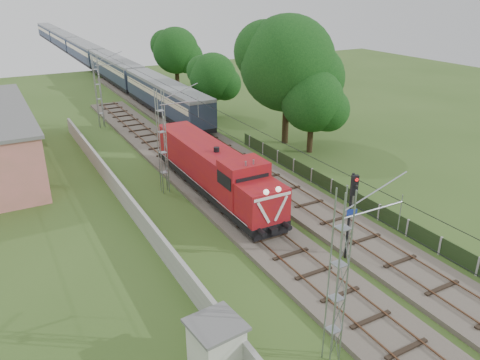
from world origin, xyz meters
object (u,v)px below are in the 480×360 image
locomotive (214,169)px  coach_rake (84,51)px  relay_hut (216,344)px  signal_post (352,202)px

locomotive → coach_rake: size_ratio=0.14×
relay_hut → signal_post: bearing=20.1°
locomotive → relay_hut: bearing=-115.7°
coach_rake → relay_hut: 85.19m
coach_rake → signal_post: bearing=-91.5°
locomotive → coach_rake: 69.11m
locomotive → signal_post: bearing=-75.9°
signal_post → coach_rake: bearing=88.5°
signal_post → locomotive: bearing=104.1°
locomotive → relay_hut: (-7.40, -15.35, -1.06)m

